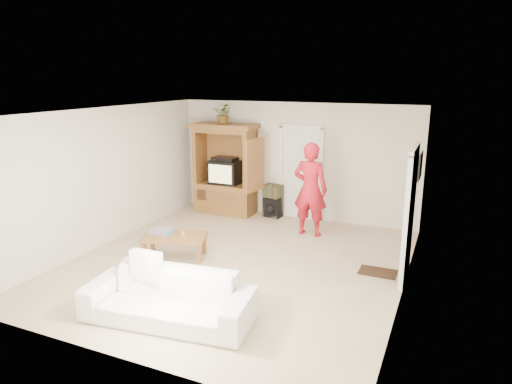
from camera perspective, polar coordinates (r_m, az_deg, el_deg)
floor at (r=8.00m, az=-2.42°, el=-8.91°), size 6.00×6.00×0.00m
ceiling at (r=7.38m, az=-2.63°, el=9.99°), size 6.00×6.00×0.00m
wall_back at (r=10.30m, az=4.90°, el=3.89°), size 5.50×0.00×5.50m
wall_front at (r=5.20m, az=-17.44°, el=-7.28°), size 5.50×0.00×5.50m
wall_left at (r=9.12m, az=-18.22°, el=1.85°), size 0.00×6.00×6.00m
wall_right at (r=6.86m, az=18.55°, el=-2.13°), size 0.00×6.00×6.00m
armoire at (r=10.68m, az=-3.76°, el=2.15°), size 1.82×1.14×2.10m
door_back at (r=10.28m, az=5.61°, el=2.26°), size 0.85×0.05×2.04m
doorway_right at (r=7.52m, az=18.66°, el=-2.96°), size 0.05×0.90×2.04m
framed_picture at (r=8.65m, az=19.85°, el=3.10°), size 0.03×0.60×0.48m
doormat at (r=7.91m, az=14.97°, el=-9.64°), size 0.60×0.40×0.02m
plant at (r=10.46m, az=-4.09°, el=9.74°), size 0.43×0.38×0.45m
man at (r=9.19m, az=6.80°, el=0.34°), size 0.70×0.47×1.90m
sofa at (r=6.26m, az=-10.91°, el=-12.83°), size 2.33×1.14×0.65m
coffee_table at (r=8.26m, az=-10.15°, el=-5.70°), size 1.25×0.93×0.41m
towel at (r=8.38m, az=-11.79°, el=-4.80°), size 0.40×0.31×0.08m
candle at (r=8.18m, az=-9.10°, el=-5.07°), size 0.08×0.08×0.10m
backpack_black at (r=10.43m, az=2.08°, el=-1.99°), size 0.40×0.28×0.46m
backpack_olive at (r=10.46m, az=2.12°, el=-1.10°), size 0.45×0.37×0.75m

